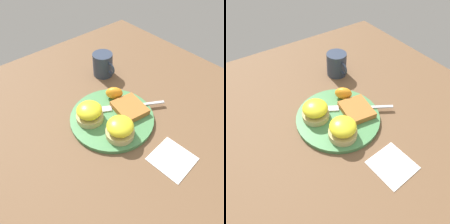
# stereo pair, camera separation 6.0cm
# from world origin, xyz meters

# --- Properties ---
(ground_plane) EXTENTS (1.10, 1.10, 0.00)m
(ground_plane) POSITION_xyz_m (0.00, 0.00, 0.00)
(ground_plane) COLOR brown
(plate) EXTENTS (0.28, 0.28, 0.01)m
(plate) POSITION_xyz_m (0.00, 0.00, 0.01)
(plate) COLOR #47844C
(plate) RESTS_ON ground_plane
(sandwich_benedict_left) EXTENTS (0.09, 0.09, 0.06)m
(sandwich_benedict_left) POSITION_xyz_m (-0.04, -0.06, 0.04)
(sandwich_benedict_left) COLOR tan
(sandwich_benedict_left) RESTS_ON plate
(sandwich_benedict_right) EXTENTS (0.09, 0.09, 0.06)m
(sandwich_benedict_right) POSITION_xyz_m (0.07, -0.03, 0.04)
(sandwich_benedict_right) COLOR tan
(sandwich_benedict_right) RESTS_ON plate
(hashbrown_patty) EXTENTS (0.12, 0.11, 0.02)m
(hashbrown_patty) POSITION_xyz_m (0.02, 0.06, 0.02)
(hashbrown_patty) COLOR #AC672C
(hashbrown_patty) RESTS_ON plate
(orange_wedge) EXTENTS (0.07, 0.07, 0.04)m
(orange_wedge) POSITION_xyz_m (-0.06, 0.06, 0.04)
(orange_wedge) COLOR orange
(orange_wedge) RESTS_ON plate
(fork) EXTENTS (0.13, 0.21, 0.00)m
(fork) POSITION_xyz_m (-0.00, 0.06, 0.02)
(fork) COLOR silver
(fork) RESTS_ON plate
(cup) EXTENTS (0.11, 0.08, 0.09)m
(cup) POSITION_xyz_m (-0.21, 0.14, 0.05)
(cup) COLOR #2D384C
(cup) RESTS_ON ground_plane
(napkin) EXTENTS (0.12, 0.12, 0.00)m
(napkin) POSITION_xyz_m (0.23, 0.03, 0.00)
(napkin) COLOR white
(napkin) RESTS_ON ground_plane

